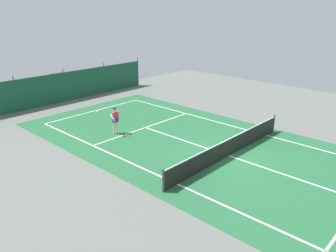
# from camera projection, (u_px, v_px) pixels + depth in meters

# --- Properties ---
(ground_plane) EXTENTS (36.00, 36.00, 0.00)m
(ground_plane) POSITION_uv_depth(u_px,v_px,m) (229.00, 156.00, 17.81)
(ground_plane) COLOR slate
(court_surface) EXTENTS (11.02, 26.60, 0.01)m
(court_surface) POSITION_uv_depth(u_px,v_px,m) (229.00, 156.00, 17.81)
(court_surface) COLOR #236038
(court_surface) RESTS_ON ground
(tennis_net) EXTENTS (10.12, 0.10, 1.10)m
(tennis_net) POSITION_uv_depth(u_px,v_px,m) (229.00, 147.00, 17.64)
(tennis_net) COLOR black
(tennis_net) RESTS_ON ground
(back_fence) EXTENTS (16.30, 0.98, 2.70)m
(back_fence) POSITION_uv_depth(u_px,v_px,m) (63.00, 92.00, 28.16)
(back_fence) COLOR #195138
(back_fence) RESTS_ON ground
(tennis_player) EXTENTS (0.77, 0.71, 1.64)m
(tennis_player) POSITION_uv_depth(u_px,v_px,m) (115.00, 119.00, 20.58)
(tennis_player) COLOR beige
(tennis_player) RESTS_ON ground
(tennis_ball_near_player) EXTENTS (0.07, 0.07, 0.07)m
(tennis_ball_near_player) POSITION_uv_depth(u_px,v_px,m) (65.00, 129.00, 21.61)
(tennis_ball_near_player) COLOR #CCDB33
(tennis_ball_near_player) RESTS_ON ground
(tennis_ball_midcourt) EXTENTS (0.07, 0.07, 0.07)m
(tennis_ball_midcourt) POSITION_uv_depth(u_px,v_px,m) (139.00, 112.00, 24.93)
(tennis_ball_midcourt) COLOR #CCDB33
(tennis_ball_midcourt) RESTS_ON ground
(parked_car) EXTENTS (2.27, 4.33, 1.68)m
(parked_car) POSITION_uv_depth(u_px,v_px,m) (64.00, 83.00, 30.66)
(parked_car) COLOR maroon
(parked_car) RESTS_ON ground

